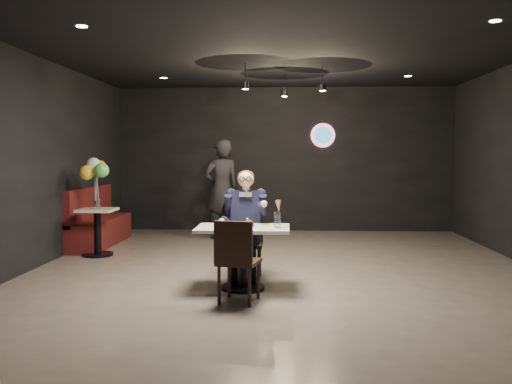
# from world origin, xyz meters

# --- Properties ---
(floor) EXTENTS (9.00, 9.00, 0.00)m
(floor) POSITION_xyz_m (0.00, 0.00, 0.00)
(floor) COLOR gray
(floor) RESTS_ON ground
(wall_sign) EXTENTS (0.50, 0.06, 0.50)m
(wall_sign) POSITION_xyz_m (0.80, 4.47, 2.00)
(wall_sign) COLOR pink
(wall_sign) RESTS_ON floor
(pendant_lights) EXTENTS (1.40, 1.20, 0.36)m
(pendant_lights) POSITION_xyz_m (0.00, 2.00, 2.88)
(pendant_lights) COLOR black
(pendant_lights) RESTS_ON floor
(main_table) EXTENTS (1.10, 0.70, 0.75)m
(main_table) POSITION_xyz_m (-0.48, -0.53, 0.38)
(main_table) COLOR white
(main_table) RESTS_ON floor
(chair_far) EXTENTS (0.42, 0.46, 0.92)m
(chair_far) POSITION_xyz_m (-0.48, 0.02, 0.46)
(chair_far) COLOR black
(chair_far) RESTS_ON floor
(chair_near) EXTENTS (0.51, 0.54, 0.92)m
(chair_near) POSITION_xyz_m (-0.48, -1.09, 0.46)
(chair_near) COLOR black
(chair_near) RESTS_ON floor
(seated_man) EXTENTS (0.60, 0.80, 1.44)m
(seated_man) POSITION_xyz_m (-0.48, 0.02, 0.72)
(seated_man) COLOR black
(seated_man) RESTS_ON floor
(dessert_plate) EXTENTS (0.23, 0.23, 0.01)m
(dessert_plate) POSITION_xyz_m (-0.43, -0.61, 0.76)
(dessert_plate) COLOR white
(dessert_plate) RESTS_ON main_table
(cake_slice) EXTENTS (0.12, 0.11, 0.07)m
(cake_slice) POSITION_xyz_m (-0.41, -0.58, 0.80)
(cake_slice) COLOR black
(cake_slice) RESTS_ON dessert_plate
(mint_leaf) EXTENTS (0.07, 0.04, 0.01)m
(mint_leaf) POSITION_xyz_m (-0.41, -0.67, 0.84)
(mint_leaf) COLOR #29802D
(mint_leaf) RESTS_ON cake_slice
(sundae_glass) EXTENTS (0.08, 0.08, 0.18)m
(sundae_glass) POSITION_xyz_m (-0.07, -0.55, 0.84)
(sundae_glass) COLOR silver
(sundae_glass) RESTS_ON main_table
(wafer_cone) EXTENTS (0.09, 0.09, 0.14)m
(wafer_cone) POSITION_xyz_m (-0.06, -0.61, 1.00)
(wafer_cone) COLOR tan
(wafer_cone) RESTS_ON sundae_glass
(booth_bench) EXTENTS (0.51, 2.06, 1.03)m
(booth_bench) POSITION_xyz_m (-3.25, 2.48, 0.51)
(booth_bench) COLOR #430E12
(booth_bench) RESTS_ON floor
(side_table) EXTENTS (0.55, 0.55, 0.68)m
(side_table) POSITION_xyz_m (-2.95, 1.48, 0.34)
(side_table) COLOR white
(side_table) RESTS_ON floor
(balloon_vase) EXTENTS (0.10, 0.10, 0.15)m
(balloon_vase) POSITION_xyz_m (-2.95, 1.48, 0.82)
(balloon_vase) COLOR silver
(balloon_vase) RESTS_ON side_table
(balloon_bunch) EXTENTS (0.42, 0.42, 0.69)m
(balloon_bunch) POSITION_xyz_m (-2.95, 1.48, 1.25)
(balloon_bunch) COLOR yellow
(balloon_bunch) RESTS_ON balloon_vase
(passerby) EXTENTS (0.82, 0.70, 1.89)m
(passerby) POSITION_xyz_m (-1.19, 3.36, 0.94)
(passerby) COLOR black
(passerby) RESTS_ON floor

